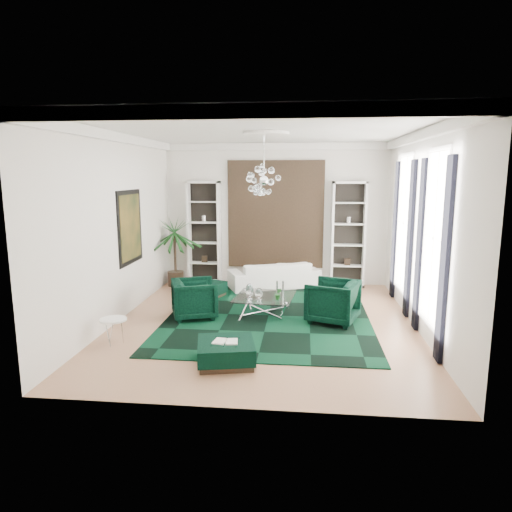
# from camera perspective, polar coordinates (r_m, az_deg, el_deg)

# --- Properties ---
(floor) EXTENTS (6.00, 7.00, 0.02)m
(floor) POSITION_cam_1_polar(r_m,az_deg,el_deg) (9.42, 1.03, -8.34)
(floor) COLOR tan
(floor) RESTS_ON ground
(ceiling) EXTENTS (6.00, 7.00, 0.02)m
(ceiling) POSITION_cam_1_polar(r_m,az_deg,el_deg) (8.96, 1.12, 15.49)
(ceiling) COLOR white
(ceiling) RESTS_ON ground
(wall_back) EXTENTS (6.00, 0.02, 3.80)m
(wall_back) POSITION_cam_1_polar(r_m,az_deg,el_deg) (12.47, 2.47, 5.22)
(wall_back) COLOR silver
(wall_back) RESTS_ON ground
(wall_front) EXTENTS (6.00, 0.02, 3.80)m
(wall_front) POSITION_cam_1_polar(r_m,az_deg,el_deg) (5.54, -2.06, -1.10)
(wall_front) COLOR silver
(wall_front) RESTS_ON ground
(wall_left) EXTENTS (0.02, 7.00, 3.80)m
(wall_left) POSITION_cam_1_polar(r_m,az_deg,el_deg) (9.72, -16.92, 3.36)
(wall_left) COLOR silver
(wall_left) RESTS_ON ground
(wall_right) EXTENTS (0.02, 7.00, 3.80)m
(wall_right) POSITION_cam_1_polar(r_m,az_deg,el_deg) (9.23, 20.05, 2.84)
(wall_right) COLOR silver
(wall_right) RESTS_ON ground
(crown_molding) EXTENTS (6.00, 7.00, 0.18)m
(crown_molding) POSITION_cam_1_polar(r_m,az_deg,el_deg) (8.95, 1.11, 14.79)
(crown_molding) COLOR white
(crown_molding) RESTS_ON ceiling
(ceiling_medallion) EXTENTS (0.90, 0.90, 0.05)m
(ceiling_medallion) POSITION_cam_1_polar(r_m,az_deg,el_deg) (9.26, 1.28, 15.08)
(ceiling_medallion) COLOR white
(ceiling_medallion) RESTS_ON ceiling
(tapestry) EXTENTS (2.50, 0.06, 2.80)m
(tapestry) POSITION_cam_1_polar(r_m,az_deg,el_deg) (12.42, 2.46, 5.20)
(tapestry) COLOR black
(tapestry) RESTS_ON wall_back
(shelving_left) EXTENTS (0.90, 0.38, 2.80)m
(shelving_left) POSITION_cam_1_polar(r_m,az_deg,el_deg) (12.60, -6.50, 2.93)
(shelving_left) COLOR white
(shelving_left) RESTS_ON floor
(shelving_right) EXTENTS (0.90, 0.38, 2.80)m
(shelving_right) POSITION_cam_1_polar(r_m,az_deg,el_deg) (12.36, 11.46, 2.65)
(shelving_right) COLOR white
(shelving_right) RESTS_ON floor
(painting) EXTENTS (0.04, 1.30, 1.60)m
(painting) POSITION_cam_1_polar(r_m,az_deg,el_deg) (10.26, -15.41, 3.50)
(painting) COLOR black
(painting) RESTS_ON wall_left
(window_near) EXTENTS (0.03, 1.10, 2.90)m
(window_near) POSITION_cam_1_polar(r_m,az_deg,el_deg) (8.37, 21.38, 2.05)
(window_near) COLOR white
(window_near) RESTS_ON wall_right
(curtain_near_a) EXTENTS (0.07, 0.30, 3.25)m
(curtain_near_a) POSITION_cam_1_polar(r_m,az_deg,el_deg) (7.65, 22.52, -0.63)
(curtain_near_a) COLOR black
(curtain_near_a) RESTS_ON floor
(curtain_near_b) EXTENTS (0.07, 0.30, 3.25)m
(curtain_near_b) POSITION_cam_1_polar(r_m,az_deg,el_deg) (9.14, 19.80, 1.20)
(curtain_near_b) COLOR black
(curtain_near_b) RESTS_ON floor
(window_far) EXTENTS (0.03, 1.10, 2.90)m
(window_far) POSITION_cam_1_polar(r_m,az_deg,el_deg) (10.68, 18.03, 3.88)
(window_far) COLOR white
(window_far) RESTS_ON wall_right
(curtain_far_a) EXTENTS (0.07, 0.30, 3.25)m
(curtain_far_a) POSITION_cam_1_polar(r_m,az_deg,el_deg) (9.95, 18.67, 1.96)
(curtain_far_a) COLOR black
(curtain_far_a) RESTS_ON floor
(curtain_far_b) EXTENTS (0.07, 0.30, 3.25)m
(curtain_far_b) POSITION_cam_1_polar(r_m,az_deg,el_deg) (11.46, 17.00, 3.08)
(curtain_far_b) COLOR black
(curtain_far_b) RESTS_ON floor
(rug) EXTENTS (4.20, 5.00, 0.02)m
(rug) POSITION_cam_1_polar(r_m,az_deg,el_deg) (9.79, 1.57, -7.48)
(rug) COLOR black
(rug) RESTS_ON floor
(sofa) EXTENTS (2.53, 1.76, 0.69)m
(sofa) POSITION_cam_1_polar(r_m,az_deg,el_deg) (12.14, 2.25, -2.35)
(sofa) COLOR white
(sofa) RESTS_ON floor
(armchair_left) EXTENTS (1.15, 1.13, 0.82)m
(armchair_left) POSITION_cam_1_polar(r_m,az_deg,el_deg) (9.67, -7.68, -5.33)
(armchair_left) COLOR black
(armchair_left) RESTS_ON floor
(armchair_right) EXTENTS (1.22, 1.20, 0.87)m
(armchair_right) POSITION_cam_1_polar(r_m,az_deg,el_deg) (9.43, 9.56, -5.63)
(armchair_right) COLOR black
(armchair_right) RESTS_ON floor
(coffee_table) EXTENTS (1.33, 1.33, 0.42)m
(coffee_table) POSITION_cam_1_polar(r_m,az_deg,el_deg) (9.83, 1.09, -6.20)
(coffee_table) COLOR white
(coffee_table) RESTS_ON floor
(ottoman_side) EXTENTS (1.07, 1.07, 0.37)m
(ottoman_side) POSITION_cam_1_polar(r_m,az_deg,el_deg) (11.27, -6.43, -4.24)
(ottoman_side) COLOR black
(ottoman_side) RESTS_ON floor
(ottoman_front) EXTENTS (1.05, 1.05, 0.35)m
(ottoman_front) POSITION_cam_1_polar(r_m,az_deg,el_deg) (7.46, -3.78, -11.94)
(ottoman_front) COLOR black
(ottoman_front) RESTS_ON floor
(book) EXTENTS (0.40, 0.26, 0.03)m
(book) POSITION_cam_1_polar(r_m,az_deg,el_deg) (7.39, -3.80, -10.56)
(book) COLOR white
(book) RESTS_ON ottoman_front
(side_table) EXTENTS (0.53, 0.53, 0.45)m
(side_table) POSITION_cam_1_polar(r_m,az_deg,el_deg) (8.57, -17.33, -9.04)
(side_table) COLOR white
(side_table) RESTS_ON floor
(palm) EXTENTS (1.90, 1.90, 2.37)m
(palm) POSITION_cam_1_polar(r_m,az_deg,el_deg) (12.35, -10.13, 1.67)
(palm) COLOR #154818
(palm) RESTS_ON floor
(chandelier) EXTENTS (0.81, 0.81, 0.67)m
(chandelier) POSITION_cam_1_polar(r_m,az_deg,el_deg) (9.17, 1.00, 9.37)
(chandelier) COLOR white
(chandelier) RESTS_ON ceiling
(table_plant) EXTENTS (0.14, 0.11, 0.25)m
(table_plant) POSITION_cam_1_polar(r_m,az_deg,el_deg) (9.48, 2.79, -4.75)
(table_plant) COLOR #154818
(table_plant) RESTS_ON coffee_table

